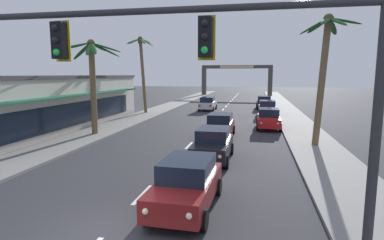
{
  "coord_description": "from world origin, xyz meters",
  "views": [
    {
      "loc": [
        4.09,
        -7.56,
        4.49
      ],
      "look_at": [
        0.95,
        8.0,
        2.2
      ],
      "focal_mm": 29.67,
      "sensor_mm": 36.0,
      "label": 1
    }
  ],
  "objects_px": {
    "sedan_fifth_in_queue": "(220,125)",
    "traffic_signal_mast": "(207,60)",
    "town_gateway_arch": "(237,76)",
    "sedan_parked_mid_kerb": "(267,108)",
    "sedan_parked_nearest_kerb": "(264,102)",
    "sedan_third_in_queue": "(213,144)",
    "storefront_strip_left": "(38,103)",
    "palm_right_second": "(324,60)",
    "sedan_oncoming_far": "(208,103)",
    "palm_left_second": "(92,69)",
    "sedan_parked_far_kerb": "(268,118)",
    "sedan_lead_at_stop_bar": "(187,183)",
    "palm_left_third": "(142,62)"
  },
  "relations": [
    {
      "from": "sedan_parked_nearest_kerb",
      "to": "sedan_parked_mid_kerb",
      "type": "xyz_separation_m",
      "value": [
        0.18,
        -7.41,
        0.0
      ]
    },
    {
      "from": "sedan_parked_far_kerb",
      "to": "palm_left_third",
      "type": "bearing_deg",
      "value": 150.9
    },
    {
      "from": "sedan_parked_mid_kerb",
      "to": "sedan_parked_far_kerb",
      "type": "relative_size",
      "value": 1.0
    },
    {
      "from": "sedan_third_in_queue",
      "to": "palm_left_third",
      "type": "height_order",
      "value": "palm_left_third"
    },
    {
      "from": "palm_left_second",
      "to": "sedan_parked_far_kerb",
      "type": "bearing_deg",
      "value": 23.72
    },
    {
      "from": "sedan_parked_mid_kerb",
      "to": "town_gateway_arch",
      "type": "distance_m",
      "value": 33.3
    },
    {
      "from": "sedan_parked_mid_kerb",
      "to": "storefront_strip_left",
      "type": "relative_size",
      "value": 0.18
    },
    {
      "from": "town_gateway_arch",
      "to": "sedan_parked_mid_kerb",
      "type": "bearing_deg",
      "value": -80.73
    },
    {
      "from": "traffic_signal_mast",
      "to": "town_gateway_arch",
      "type": "bearing_deg",
      "value": 92.79
    },
    {
      "from": "sedan_lead_at_stop_bar",
      "to": "sedan_parked_nearest_kerb",
      "type": "height_order",
      "value": "same"
    },
    {
      "from": "sedan_parked_far_kerb",
      "to": "sedan_parked_nearest_kerb",
      "type": "bearing_deg",
      "value": 90.08
    },
    {
      "from": "sedan_fifth_in_queue",
      "to": "sedan_oncoming_far",
      "type": "relative_size",
      "value": 1.0
    },
    {
      "from": "sedan_parked_mid_kerb",
      "to": "town_gateway_arch",
      "type": "relative_size",
      "value": 0.3
    },
    {
      "from": "sedan_parked_far_kerb",
      "to": "town_gateway_arch",
      "type": "distance_m",
      "value": 41.46
    },
    {
      "from": "traffic_signal_mast",
      "to": "palm_left_third",
      "type": "height_order",
      "value": "palm_left_third"
    },
    {
      "from": "palm_right_second",
      "to": "town_gateway_arch",
      "type": "relative_size",
      "value": 0.54
    },
    {
      "from": "sedan_lead_at_stop_bar",
      "to": "sedan_fifth_in_queue",
      "type": "xyz_separation_m",
      "value": [
        -0.28,
        12.5,
        0.0
      ]
    },
    {
      "from": "storefront_strip_left",
      "to": "palm_left_third",
      "type": "bearing_deg",
      "value": 68.84
    },
    {
      "from": "palm_left_second",
      "to": "town_gateway_arch",
      "type": "bearing_deg",
      "value": 80.78
    },
    {
      "from": "sedan_parked_mid_kerb",
      "to": "palm_left_second",
      "type": "relative_size",
      "value": 0.64
    },
    {
      "from": "sedan_third_in_queue",
      "to": "sedan_oncoming_far",
      "type": "bearing_deg",
      "value": 99.26
    },
    {
      "from": "traffic_signal_mast",
      "to": "palm_right_second",
      "type": "relative_size",
      "value": 1.47
    },
    {
      "from": "sedan_third_in_queue",
      "to": "sedan_parked_mid_kerb",
      "type": "bearing_deg",
      "value": 79.84
    },
    {
      "from": "palm_right_second",
      "to": "storefront_strip_left",
      "type": "relative_size",
      "value": 0.33
    },
    {
      "from": "traffic_signal_mast",
      "to": "town_gateway_arch",
      "type": "xyz_separation_m",
      "value": [
        -2.95,
        60.46,
        -0.64
      ]
    },
    {
      "from": "sedan_third_in_queue",
      "to": "traffic_signal_mast",
      "type": "bearing_deg",
      "value": -83.48
    },
    {
      "from": "sedan_parked_far_kerb",
      "to": "storefront_strip_left",
      "type": "bearing_deg",
      "value": -167.26
    },
    {
      "from": "sedan_parked_far_kerb",
      "to": "storefront_strip_left",
      "type": "xyz_separation_m",
      "value": [
        -18.46,
        -4.17,
        1.35
      ]
    },
    {
      "from": "sedan_parked_nearest_kerb",
      "to": "sedan_parked_mid_kerb",
      "type": "relative_size",
      "value": 1.0
    },
    {
      "from": "sedan_oncoming_far",
      "to": "palm_left_third",
      "type": "height_order",
      "value": "palm_left_third"
    },
    {
      "from": "sedan_lead_at_stop_bar",
      "to": "palm_left_third",
      "type": "distance_m",
      "value": 27.26
    },
    {
      "from": "sedan_parked_far_kerb",
      "to": "town_gateway_arch",
      "type": "bearing_deg",
      "value": 97.2
    },
    {
      "from": "sedan_parked_nearest_kerb",
      "to": "sedan_parked_far_kerb",
      "type": "height_order",
      "value": "same"
    },
    {
      "from": "sedan_fifth_in_queue",
      "to": "traffic_signal_mast",
      "type": "bearing_deg",
      "value": -84.91
    },
    {
      "from": "sedan_lead_at_stop_bar",
      "to": "palm_left_second",
      "type": "distance_m",
      "value": 15.28
    },
    {
      "from": "sedan_lead_at_stop_bar",
      "to": "sedan_parked_far_kerb",
      "type": "relative_size",
      "value": 1.01
    },
    {
      "from": "sedan_parked_nearest_kerb",
      "to": "palm_left_third",
      "type": "relative_size",
      "value": 0.51
    },
    {
      "from": "sedan_oncoming_far",
      "to": "storefront_strip_left",
      "type": "xyz_separation_m",
      "value": [
        -11.44,
        -16.74,
        1.35
      ]
    },
    {
      "from": "sedan_fifth_in_queue",
      "to": "sedan_parked_mid_kerb",
      "type": "xyz_separation_m",
      "value": [
        3.73,
        12.7,
        0.0
      ]
    },
    {
      "from": "traffic_signal_mast",
      "to": "sedan_lead_at_stop_bar",
      "type": "relative_size",
      "value": 2.63
    },
    {
      "from": "traffic_signal_mast",
      "to": "sedan_oncoming_far",
      "type": "distance_m",
      "value": 32.61
    },
    {
      "from": "sedan_lead_at_stop_bar",
      "to": "sedan_parked_mid_kerb",
      "type": "xyz_separation_m",
      "value": [
        3.45,
        25.2,
        0.0
      ]
    },
    {
      "from": "sedan_parked_nearest_kerb",
      "to": "sedan_fifth_in_queue",
      "type": "bearing_deg",
      "value": -100.0
    },
    {
      "from": "traffic_signal_mast",
      "to": "sedan_lead_at_stop_bar",
      "type": "distance_m",
      "value": 4.84
    },
    {
      "from": "palm_right_second",
      "to": "storefront_strip_left",
      "type": "height_order",
      "value": "palm_right_second"
    },
    {
      "from": "sedan_third_in_queue",
      "to": "sedan_parked_mid_kerb",
      "type": "height_order",
      "value": "same"
    },
    {
      "from": "sedan_third_in_queue",
      "to": "storefront_strip_left",
      "type": "xyz_separation_m",
      "value": [
        -15.23,
        6.47,
        1.35
      ]
    },
    {
      "from": "sedan_oncoming_far",
      "to": "town_gateway_arch",
      "type": "relative_size",
      "value": 0.3
    },
    {
      "from": "sedan_third_in_queue",
      "to": "sedan_parked_nearest_kerb",
      "type": "distance_m",
      "value": 26.55
    },
    {
      "from": "sedan_third_in_queue",
      "to": "sedan_parked_mid_kerb",
      "type": "relative_size",
      "value": 1.0
    }
  ]
}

